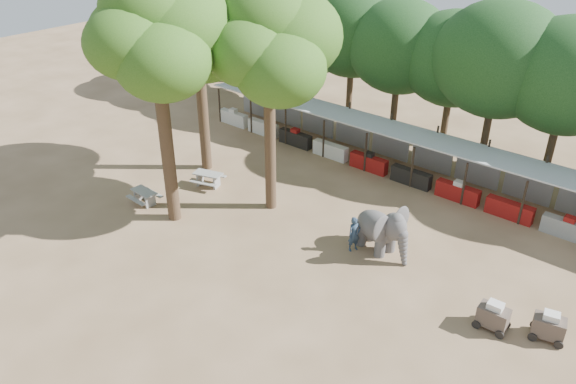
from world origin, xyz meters
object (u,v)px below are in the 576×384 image
Objects in this scene: cart_front at (549,326)px; cart_back at (493,316)px; yard_tree_left at (197,27)px; picnic_table_far at (208,178)px; yard_tree_center at (156,34)px; handler at (354,234)px; picnic_table_near at (144,195)px; yard_tree_back at (269,43)px; elephant at (383,229)px.

cart_front and cart_back have the same top height.
yard_tree_left is at bearing 161.25° from cart_front.
cart_back reaches higher than picnic_table_far.
picnic_table_far is 16.78m from cart_back.
yard_tree_center reaches higher than handler.
handler is 1.10× the size of picnic_table_near.
handler reaches higher than picnic_table_near.
yard_tree_center is 7.01× the size of handler.
yard_tree_back is (3.00, 4.00, -0.67)m from yard_tree_center.
yard_tree_back is (6.00, -1.00, 0.34)m from yard_tree_left.
elephant is at bearing -30.17° from handler.
handler is 9.77m from picnic_table_far.
yard_tree_back reaches higher than picnic_table_far.
yard_tree_left is 21.93m from cart_front.
yard_tree_back reaches higher than handler.
yard_tree_back is 9.96m from elephant.
elephant reaches higher than picnic_table_near.
yard_tree_center reaches higher than cart_back.
cart_back is at bearing -20.89° from picnic_table_far.
picnic_table_far is (-9.77, -0.02, -0.34)m from handler.
cart_front is at bearing -5.31° from yard_tree_left.
handler is 11.46m from picnic_table_near.
yard_tree_center is 9.35m from picnic_table_far.
cart_back is (18.68, -2.67, -7.60)m from yard_tree_left.
cart_front is (18.56, -0.18, 0.08)m from picnic_table_far.
yard_tree_left reaches higher than picnic_table_near.
yard_tree_back is at bearing 106.13° from handler.
elephant is 10.83m from picnic_table_far.
picnic_table_near is (-11.91, -4.28, -0.68)m from elephant.
elephant is at bearing 159.65° from cart_front.
elephant reaches higher than cart_back.
cart_back is (5.97, -1.71, -0.58)m from elephant.
picnic_table_near is at bearing -174.23° from cart_back.
yard_tree_back is at bearing -7.52° from picnic_table_far.
yard_tree_back reaches higher than cart_back.
picnic_table_far is at bearing 74.63° from picnic_table_near.
yard_tree_left reaches higher than cart_back.
yard_tree_center is 13.23m from elephant.
picnic_table_near is (-10.90, -3.53, -0.37)m from handler.
handler is at bearing 165.32° from cart_front.
handler is at bearing -17.57° from picnic_table_far.
yard_tree_left is at bearing 120.44° from picnic_table_far.
cart_back is at bearing -8.15° from yard_tree_left.
elephant is at bearing 22.23° from picnic_table_near.
cart_front is at bearing -3.57° from yard_tree_back.
yard_tree_left is 9.36m from picnic_table_near.
picnic_table_near is at bearing -140.80° from yard_tree_back.
yard_tree_back is at bearing -167.75° from elephant.
yard_tree_center is at bearing -59.04° from yard_tree_left.
yard_tree_center is at bearing -173.97° from cart_back.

